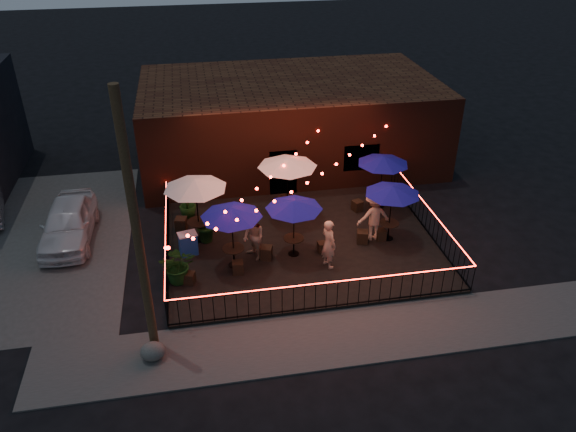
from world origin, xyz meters
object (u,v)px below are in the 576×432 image
Objects in this scene: cafe_table_0 at (231,213)px; cafe_table_5 at (383,161)px; utility_pole at (137,232)px; cafe_table_2 at (294,205)px; boulder at (153,351)px; cafe_table_1 at (195,185)px; cafe_table_3 at (287,163)px; cooler at (188,244)px; cafe_table_4 at (393,191)px.

cafe_table_5 is (6.47, 3.20, -0.03)m from cafe_table_0.
utility_pole is 6.52m from cafe_table_2.
utility_pole reaches higher than boulder.
cafe_table_2 is (3.36, -1.62, -0.30)m from cafe_table_1.
cafe_table_1 reaches higher than boulder.
boulder is at bearing -126.00° from cafe_table_3.
cafe_table_2 is 4.19m from cooler.
cafe_table_2 reaches higher than boulder.
cafe_table_3 is 4.26m from cafe_table_4.
cafe_table_1 is (-1.13, 1.94, 0.21)m from cafe_table_0.
cafe_table_4 reaches higher than cooler.
cafe_table_3 reaches higher than cafe_table_0.
cafe_table_2 is 1.07× the size of cafe_table_4.
cafe_table_4 reaches higher than boulder.
utility_pole is 5.79m from cooler.
cafe_table_5 is (0.47, 2.49, 0.04)m from cafe_table_4.
cooler is (-3.80, 0.70, -1.62)m from cafe_table_2.
boulder is at bearing -105.01° from cafe_table_1.
cafe_table_5 is 2.91× the size of boulder.
cafe_table_0 is 0.96× the size of cafe_table_3.
cafe_table_4 is at bearing 5.98° from cafe_table_2.
cafe_table_2 is 1.05× the size of cafe_table_5.
cafe_table_3 is at bearing 145.35° from cafe_table_4.
cafe_table_0 is at bearing -171.83° from cafe_table_2.
utility_pole is 9.07× the size of cooler.
cafe_table_2 is 2.78× the size of cooler.
cafe_table_1 is 3.20× the size of cooler.
cafe_table_4 is 0.98× the size of cafe_table_5.
cafe_table_5 is at bearing 2.68° from cooler.
cafe_table_5 is (7.60, 1.26, -0.24)m from cafe_table_1.
boulder is (-8.75, -4.81, -1.92)m from cafe_table_4.
cafe_table_0 is at bearing 52.22° from utility_pole.
cafe_table_4 is 2.59× the size of cooler.
cafe_table_1 is at bearing 170.24° from cafe_table_4.
cafe_table_3 is at bearing -178.99° from cafe_table_5.
cooler is (-7.58, 0.30, -1.64)m from cafe_table_4.
cafe_table_1 reaches higher than cafe_table_2.
cafe_table_1 is 1.21× the size of cafe_table_5.
cafe_table_4 is (6.00, 0.71, -0.07)m from cafe_table_0.
cafe_table_3 is at bearing 18.18° from cafe_table_1.
cafe_table_3 is at bearing 84.49° from cafe_table_2.
cafe_table_2 is (2.23, 0.32, -0.10)m from cafe_table_0.
cafe_table_0 is 2.54m from cooler.
boulder is at bearing -151.22° from cafe_table_4.
cafe_table_4 is (3.50, -2.42, -0.30)m from cafe_table_3.
utility_pole is at bearing -116.78° from cooler.
boulder is at bearing -123.89° from cafe_table_0.
utility_pole is 3.50× the size of cafe_table_4.
cooler is at bearing 177.69° from cafe_table_4.
cafe_table_2 is at bearing 41.55° from boulder.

